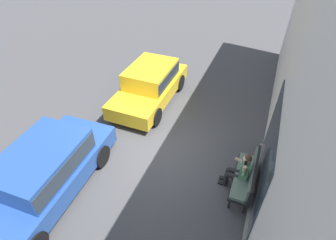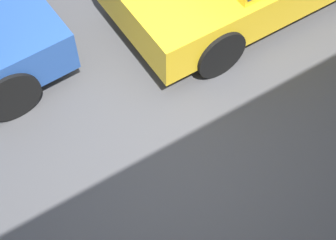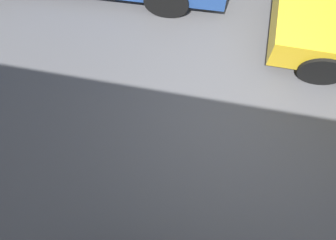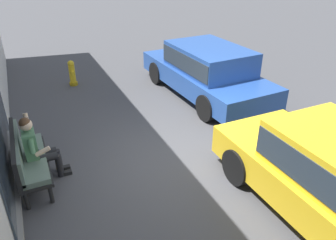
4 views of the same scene
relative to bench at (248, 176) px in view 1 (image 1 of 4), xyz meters
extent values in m
plane|color=#424244|center=(-0.48, -2.90, -0.55)|extent=(60.00, 60.00, 0.00)
cube|color=beige|center=(-0.48, 0.50, 2.34)|extent=(18.00, 0.40, 5.77)
cube|color=#2D3842|center=(0.00, 0.28, 0.90)|extent=(3.40, 0.03, 2.50)
cube|color=gray|center=(0.00, 0.25, -0.37)|extent=(3.60, 0.12, 0.10)
cylinder|color=black|center=(0.79, 0.10, -0.37)|extent=(0.07, 0.07, 0.37)
cylinder|color=black|center=(-0.79, 0.10, -0.37)|extent=(0.07, 0.07, 0.37)
cylinder|color=black|center=(0.79, -0.29, -0.37)|extent=(0.07, 0.07, 0.37)
cylinder|color=black|center=(-0.79, -0.29, -0.37)|extent=(0.07, 0.07, 0.37)
cube|color=black|center=(0.00, -0.09, -0.15)|extent=(1.73, 0.55, 0.06)
cube|color=slate|center=(0.00, -0.09, -0.07)|extent=(1.67, 0.49, 0.10)
cube|color=black|center=(0.00, 0.14, 0.15)|extent=(1.73, 0.07, 0.55)
cube|color=slate|center=(0.00, 0.08, 0.15)|extent=(1.67, 0.06, 0.47)
cylinder|color=black|center=(0.10, -0.33, -0.07)|extent=(0.15, 0.42, 0.15)
cylinder|color=black|center=(0.10, -0.54, -0.31)|extent=(0.12, 0.12, 0.48)
cube|color=black|center=(0.10, -0.62, -0.51)|extent=(0.10, 0.24, 0.07)
cylinder|color=black|center=(-0.08, -0.33, -0.07)|extent=(0.15, 0.42, 0.15)
cylinder|color=black|center=(-0.08, -0.54, -0.31)|extent=(0.12, 0.12, 0.48)
cube|color=black|center=(-0.08, -0.62, -0.51)|extent=(0.10, 0.24, 0.07)
cube|color=black|center=(0.01, -0.12, -0.07)|extent=(0.34, 0.24, 0.14)
cube|color=#4C7F56|center=(0.01, -0.12, 0.21)|extent=(0.38, 0.22, 0.56)
sphere|color=beige|center=(0.01, -0.12, 0.63)|extent=(0.22, 0.22, 0.22)
sphere|color=#4C331E|center=(0.01, -0.11, 0.66)|extent=(0.20, 0.20, 0.20)
cylinder|color=#4C7F56|center=(-0.23, -0.14, 0.32)|extent=(0.20, 0.10, 0.28)
cylinder|color=beige|center=(-0.28, -0.30, 0.20)|extent=(0.08, 0.27, 0.17)
cylinder|color=#4C7F56|center=(0.25, -0.12, 0.39)|extent=(0.25, 0.10, 0.22)
cylinder|color=beige|center=(0.32, -0.14, 0.58)|extent=(0.16, 0.08, 0.25)
cube|color=black|center=(0.15, -0.14, 0.62)|extent=(0.02, 0.07, 0.15)
cube|color=gold|center=(-2.91, -4.33, -0.01)|extent=(4.12, 1.78, 0.57)
cube|color=gold|center=(-3.07, -4.33, 0.61)|extent=(2.15, 1.56, 0.68)
cube|color=#28333D|center=(-3.07, -4.33, 0.61)|extent=(2.10, 1.60, 0.47)
cylinder|color=black|center=(-1.64, -3.48, -0.21)|extent=(0.69, 0.18, 0.69)
cylinder|color=black|center=(-1.63, -5.17, -0.21)|extent=(0.69, 0.18, 0.69)
cylinder|color=black|center=(-4.19, -3.50, -0.21)|extent=(0.69, 0.18, 0.69)
cylinder|color=black|center=(-4.18, -5.18, -0.21)|extent=(0.69, 0.18, 0.69)
cube|color=#23478E|center=(2.24, -5.06, -0.01)|extent=(4.76, 2.09, 0.56)
cube|color=#23478E|center=(2.05, -5.07, 0.61)|extent=(2.51, 1.76, 0.67)
cube|color=#28333D|center=(2.05, -5.07, 0.61)|extent=(2.46, 1.79, 0.47)
cylinder|color=black|center=(0.75, -4.24, -0.20)|extent=(0.70, 0.21, 0.69)
cylinder|color=black|center=(0.83, -6.03, -0.20)|extent=(0.70, 0.21, 0.69)
camera|label=1|loc=(5.05, -0.30, 5.72)|focal=28.00mm
camera|label=2|loc=(1.10, -0.30, 4.51)|focal=55.00mm
camera|label=3|loc=(0.00, -0.30, 5.10)|focal=45.00mm
camera|label=4|loc=(-5.58, -0.30, 3.38)|focal=35.00mm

